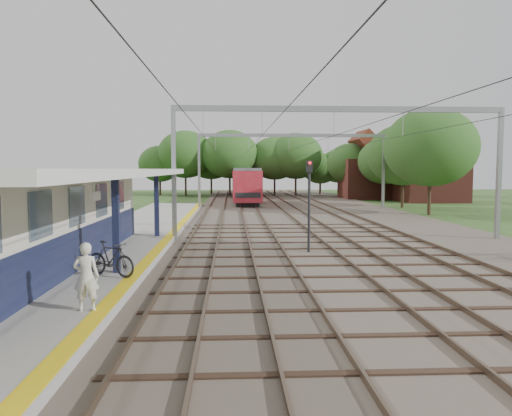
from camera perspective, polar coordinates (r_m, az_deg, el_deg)
name	(u,v)px	position (r m, az deg, el deg)	size (l,w,h in m)	color
ground	(327,341)	(11.45, 8.07, -14.87)	(160.00, 160.00, 0.00)	#2D4C1E
ballast_bed	(305,214)	(41.23, 5.66, -0.74)	(18.00, 90.00, 0.10)	#473D33
platform	(121,242)	(25.45, -15.14, -3.83)	(5.00, 52.00, 0.35)	gray
yellow_stripe	(167,239)	(25.04, -10.10, -3.46)	(0.45, 52.00, 0.01)	yellow
station_building	(36,219)	(18.95, -23.85, -1.17)	(3.41, 18.00, 3.40)	beige
canopy	(57,173)	(17.55, -21.80, 3.70)	(6.40, 20.00, 3.44)	#101534
rail_tracks	(275,213)	(40.92, 2.19, -0.58)	(11.80, 88.00, 0.15)	brown
catenary_system	(307,145)	(36.34, 5.87, 7.18)	(17.22, 88.00, 7.00)	gray
tree_band	(275,161)	(67.99, 2.17, 5.44)	(31.72, 30.88, 8.82)	#382619
house_near	(431,176)	(61.13, 19.38, 3.48)	(7.00, 6.12, 7.89)	brown
house_far	(374,173)	(65.16, 13.30, 3.88)	(8.00, 6.12, 8.66)	brown
person	(86,276)	(12.84, -18.84, -7.42)	(0.61, 0.40, 1.68)	silver
bicycle	(111,259)	(16.67, -16.26, -5.60)	(0.53, 1.89, 1.14)	black
train	(243,182)	(65.18, -1.45, 3.01)	(2.87, 35.75, 3.78)	black
signal_post	(309,196)	(22.11, 6.10, 1.33)	(0.30, 0.27, 4.16)	black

